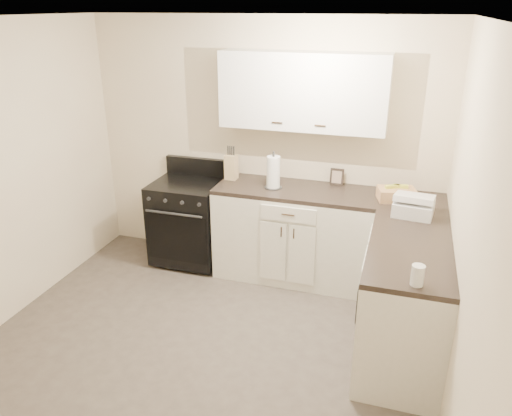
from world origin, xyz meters
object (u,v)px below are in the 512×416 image
(knife_block, at_px, (231,167))
(wicker_basket, at_px, (396,194))
(stove, at_px, (189,221))
(countertop_grill, at_px, (413,208))
(paper_towel, at_px, (273,172))

(knife_block, bearing_deg, wicker_basket, -0.56)
(stove, relative_size, countertop_grill, 2.67)
(paper_towel, xyz_separation_m, wicker_basket, (1.15, 0.02, -0.10))
(stove, distance_m, paper_towel, 1.12)
(stove, distance_m, wicker_basket, 2.14)
(stove, height_order, countertop_grill, countertop_grill)
(stove, bearing_deg, countertop_grill, -7.62)
(wicker_basket, bearing_deg, countertop_grill, -63.54)
(wicker_basket, distance_m, countertop_grill, 0.34)
(stove, bearing_deg, knife_block, 14.60)
(knife_block, height_order, paper_towel, paper_towel)
(paper_towel, bearing_deg, stove, 179.40)
(stove, relative_size, paper_towel, 2.73)
(stove, relative_size, wicker_basket, 2.61)
(stove, xyz_separation_m, knife_block, (0.45, 0.12, 0.61))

